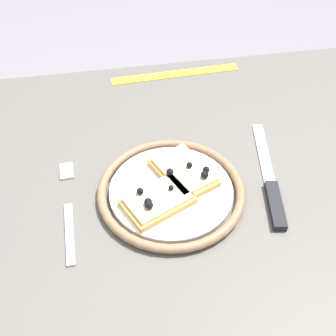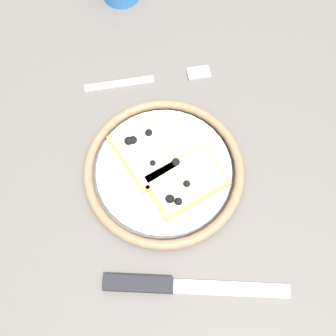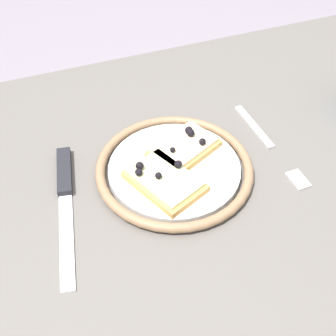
# 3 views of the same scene
# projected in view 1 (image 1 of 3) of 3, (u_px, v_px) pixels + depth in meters

# --- Properties ---
(dining_table) EXTENTS (1.10, 0.70, 0.73)m
(dining_table) POSITION_uv_depth(u_px,v_px,m) (159.00, 224.00, 0.76)
(dining_table) COLOR #5B5651
(dining_table) RESTS_ON ground_plane
(plate) EXTENTS (0.23, 0.23, 0.02)m
(plate) POSITION_uv_depth(u_px,v_px,m) (171.00, 191.00, 0.66)
(plate) COLOR white
(plate) RESTS_ON dining_table
(pizza_slice_near) EXTENTS (0.11, 0.12, 0.03)m
(pizza_slice_near) POSITION_uv_depth(u_px,v_px,m) (184.00, 172.00, 0.67)
(pizza_slice_near) COLOR tan
(pizza_slice_near) RESTS_ON plate
(pizza_slice_far) EXTENTS (0.12, 0.10, 0.03)m
(pizza_slice_far) POSITION_uv_depth(u_px,v_px,m) (157.00, 200.00, 0.63)
(pizza_slice_far) COLOR tan
(pizza_slice_far) RESTS_ON plate
(knife) EXTENTS (0.06, 0.24, 0.01)m
(knife) POSITION_uv_depth(u_px,v_px,m) (272.00, 190.00, 0.67)
(knife) COLOR silver
(knife) RESTS_ON dining_table
(fork) EXTENTS (0.02, 0.20, 0.00)m
(fork) POSITION_uv_depth(u_px,v_px,m) (68.00, 208.00, 0.65)
(fork) COLOR #B9B9B9
(fork) RESTS_ON dining_table
(measuring_tape) EXTENTS (0.28, 0.04, 0.00)m
(measuring_tape) POSITION_uv_depth(u_px,v_px,m) (176.00, 74.00, 0.91)
(measuring_tape) COLOR yellow
(measuring_tape) RESTS_ON dining_table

